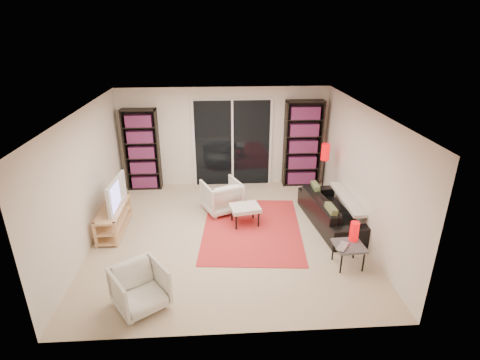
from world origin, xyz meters
name	(u,v)px	position (x,y,z in m)	size (l,w,h in m)	color
floor	(228,234)	(0.00, 0.00, 0.00)	(5.00, 5.00, 0.00)	beige
wall_back	(224,137)	(0.00, 2.50, 1.20)	(5.00, 0.02, 2.40)	silver
wall_front	(234,256)	(0.00, -2.50, 1.20)	(5.00, 0.02, 2.40)	silver
wall_left	(86,180)	(-2.50, 0.00, 1.20)	(0.02, 5.00, 2.40)	silver
wall_right	(363,173)	(2.50, 0.00, 1.20)	(0.02, 5.00, 2.40)	silver
ceiling	(226,110)	(0.00, 0.00, 2.40)	(5.00, 5.00, 0.02)	white
sliding_door	(232,144)	(0.20, 2.46, 1.05)	(1.92, 0.08, 2.16)	white
bookshelf_left	(142,150)	(-1.95, 2.33, 0.98)	(0.80, 0.30, 1.95)	black
bookshelf_right	(303,144)	(1.90, 2.33, 1.05)	(0.90, 0.30, 2.10)	black
tv_stand	(114,218)	(-2.20, 0.30, 0.26)	(0.42, 1.30, 0.50)	#E3B77E
tv	(111,194)	(-2.18, 0.30, 0.79)	(1.00, 0.13, 0.58)	black
rug	(252,229)	(0.47, 0.17, 0.01)	(1.88, 2.55, 0.01)	red
sofa	(332,211)	(2.09, 0.28, 0.29)	(1.98, 0.77, 0.58)	black
armchair_back	(222,196)	(-0.10, 1.00, 0.34)	(0.73, 0.75, 0.69)	silver
armchair_front	(140,288)	(-1.30, -1.90, 0.32)	(0.67, 0.69, 0.63)	silver
ottoman	(245,209)	(0.36, 0.38, 0.35)	(0.65, 0.57, 0.40)	silver
side_table	(349,247)	(1.96, -1.12, 0.35)	(0.50, 0.50, 0.40)	#4C4B51
laptop	(345,247)	(1.86, -1.21, 0.41)	(0.32, 0.21, 0.03)	silver
table_lamp	(354,231)	(2.07, -0.98, 0.57)	(0.15, 0.15, 0.33)	red
floor_lamp	(325,158)	(2.18, 1.38, 1.02)	(0.20, 0.20, 1.34)	black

